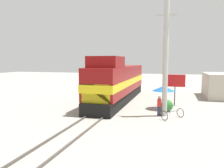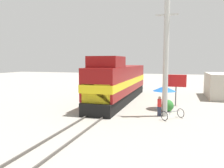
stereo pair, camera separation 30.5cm
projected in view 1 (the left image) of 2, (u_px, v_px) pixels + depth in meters
The scene contains 10 objects.
ground_plane at pixel (111, 107), 22.05m from camera, with size 120.00×120.00×0.00m, color gray.
rail_near at pixel (104, 105), 22.24m from camera, with size 0.08×31.51×0.15m, color #4C4742.
rail_far at pixel (118, 106), 21.84m from camera, with size 0.08×31.51×0.15m, color #4C4742.
locomotive at pixel (118, 83), 24.64m from camera, with size 2.96×16.24×5.02m.
utility_pole at pixel (166, 59), 17.86m from camera, with size 1.80×0.43×9.39m.
vendor_umbrella at pixel (164, 88), 20.83m from camera, with size 2.16×2.16×2.23m.
billboard_sign at pixel (175, 82), 22.51m from camera, with size 2.02×0.12×3.21m.
shrub_cluster at pixel (167, 105), 19.95m from camera, with size 1.09×1.09×1.09m, color #2D722D.
person_bystander at pixel (159, 105), 18.25m from camera, with size 0.34×0.34×1.67m.
bicycle at pixel (173, 114), 17.34m from camera, with size 1.80×1.86×0.75m.
Camera 1 is at (6.11, -20.82, 4.56)m, focal length 35.00 mm.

